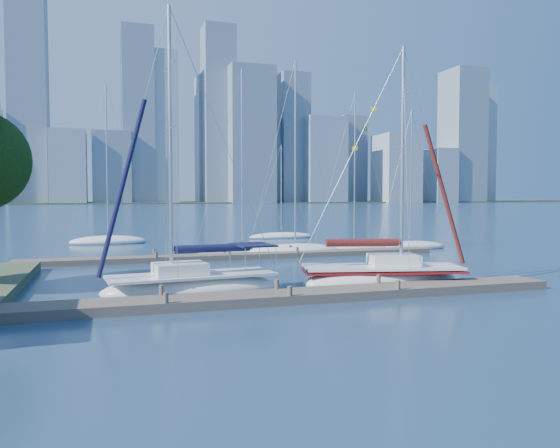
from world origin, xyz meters
name	(u,v)px	position (x,y,z in m)	size (l,w,h in m)	color
ground	(283,301)	(0.00, 0.00, 0.00)	(700.00, 700.00, 0.00)	navy
near_dock	(283,297)	(0.00, 0.00, 0.20)	(26.00, 2.00, 0.40)	brown
far_dock	(241,256)	(2.00, 16.00, 0.18)	(30.00, 1.80, 0.36)	brown
far_shore	(119,203)	(0.00, 320.00, 0.00)	(800.00, 100.00, 1.50)	#38472D
sailboat_navy	(192,272)	(-3.45, 2.68, 1.07)	(8.34, 3.48, 13.34)	white
sailboat_maroon	(382,267)	(6.02, 2.44, 0.95)	(8.79, 4.54, 12.41)	white
bg_boat_2	(242,250)	(2.81, 18.85, 0.30)	(6.97, 2.43, 14.47)	white
bg_boat_3	(295,250)	(6.68, 17.61, 0.30)	(7.46, 2.98, 15.14)	white
bg_boat_4	(354,248)	(12.04, 18.40, 0.25)	(6.67, 3.11, 13.14)	white
bg_boat_5	(410,246)	(17.25, 18.44, 0.24)	(6.88, 3.13, 11.95)	white
bg_boat_6	(108,241)	(-7.03, 31.30, 0.30)	(7.01, 2.67, 15.20)	white
bg_boat_7	(281,236)	(10.42, 32.80, 0.21)	(7.20, 3.69, 10.10)	white
skyline	(159,140)	(21.07, 290.46, 35.73)	(504.04, 51.31, 123.85)	#7D90A2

